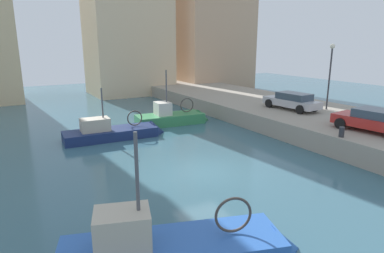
{
  "coord_description": "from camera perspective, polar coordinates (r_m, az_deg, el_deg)",
  "views": [
    {
      "loc": [
        -8.09,
        -12.88,
        6.11
      ],
      "look_at": [
        1.55,
        3.95,
        1.2
      ],
      "focal_mm": 31.12,
      "sensor_mm": 36.0,
      "label": 1
    }
  ],
  "objects": [
    {
      "name": "parked_car_red",
      "position": [
        21.35,
        28.84,
        0.97
      ],
      "size": [
        2.46,
        4.38,
        1.28
      ],
      "color": "red",
      "rests_on": "quay_wall"
    },
    {
      "name": "waterfront_building_west",
      "position": [
        46.49,
        3.31,
        20.51
      ],
      "size": [
        9.83,
        8.1,
        22.44
      ],
      "color": "tan",
      "rests_on": "ground"
    },
    {
      "name": "fishing_boat_navy",
      "position": [
        22.5,
        -12.78,
        -1.6
      ],
      "size": [
        6.79,
        2.42,
        4.22
      ],
      "color": "navy",
      "rests_on": "ground"
    },
    {
      "name": "parked_car_silver",
      "position": [
        26.11,
        16.78,
        4.24
      ],
      "size": [
        2.04,
        4.48,
        1.28
      ],
      "color": "#B7B7BC",
      "rests_on": "quay_wall"
    },
    {
      "name": "water_surface",
      "position": [
        16.39,
        2.19,
        -7.69
      ],
      "size": [
        80.0,
        80.0,
        0.0
      ],
      "primitive_type": "plane",
      "color": "#386070",
      "rests_on": "ground"
    },
    {
      "name": "mooring_bollard_north",
      "position": [
        19.45,
        24.27,
        -0.86
      ],
      "size": [
        0.28,
        0.28,
        0.55
      ],
      "primitive_type": "cylinder",
      "color": "#2D2D33",
      "rests_on": "quay_wall"
    },
    {
      "name": "quay_streetlamp",
      "position": [
        26.76,
        22.66,
        9.58
      ],
      "size": [
        0.36,
        0.36,
        4.83
      ],
      "color": "#38383D",
      "rests_on": "quay_wall"
    },
    {
      "name": "quay_wall",
      "position": [
        24.09,
        26.11,
        -0.5
      ],
      "size": [
        9.0,
        56.0,
        1.2
      ],
      "primitive_type": "cube",
      "color": "#9E9384",
      "rests_on": "ground"
    },
    {
      "name": "fishing_boat_green",
      "position": [
        25.87,
        -3.04,
        0.79
      ],
      "size": [
        6.05,
        2.59,
        5.03
      ],
      "color": "#388951",
      "rests_on": "ground"
    }
  ]
}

